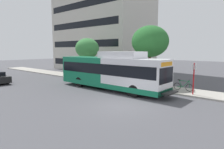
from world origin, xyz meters
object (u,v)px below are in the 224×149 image
object	(u,v)px
bus_stop_sign_pole	(194,76)
street_tree_mid_block	(87,48)
street_tree_near_stop	(150,42)
transit_bus	(110,72)
bicycle_parked	(183,86)

from	to	relation	value
bus_stop_sign_pole	street_tree_mid_block	distance (m)	15.26
street_tree_near_stop	street_tree_mid_block	size ratio (longest dim) A/B	1.17
transit_bus	street_tree_near_stop	distance (m)	5.34
street_tree_near_stop	street_tree_mid_block	distance (m)	9.94
bus_stop_sign_pole	bicycle_parked	distance (m)	1.84
transit_bus	bus_stop_sign_pole	xyz separation A→B (m)	(2.40, -6.97, -0.05)
bus_stop_sign_pole	street_tree_near_stop	xyz separation A→B (m)	(1.61, 5.05, 3.00)
street_tree_near_stop	street_tree_mid_block	world-z (taller)	street_tree_near_stop
bicycle_parked	street_tree_mid_block	bearing A→B (deg)	86.26
transit_bus	street_tree_near_stop	size ratio (longest dim) A/B	2.00
bus_stop_sign_pole	bicycle_parked	bearing A→B (deg)	51.48
bicycle_parked	bus_stop_sign_pole	bearing A→B (deg)	-128.52
street_tree_mid_block	bicycle_parked	bearing A→B (deg)	-93.74
street_tree_mid_block	street_tree_near_stop	bearing A→B (deg)	-91.23
bicycle_parked	street_tree_mid_block	world-z (taller)	street_tree_mid_block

